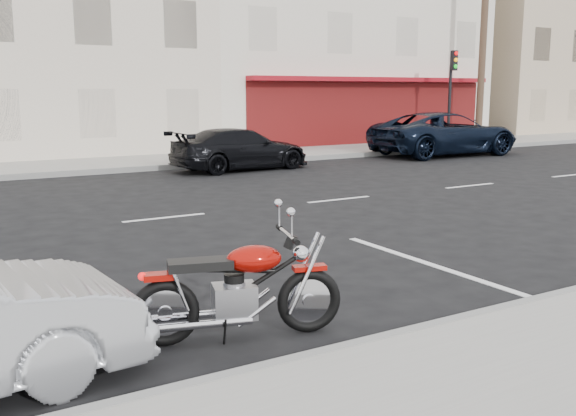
% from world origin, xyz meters
% --- Properties ---
extents(ground, '(120.00, 120.00, 0.00)m').
position_xyz_m(ground, '(0.00, 0.00, 0.00)').
color(ground, black).
rests_on(ground, ground).
extents(curb_near, '(80.00, 0.12, 0.16)m').
position_xyz_m(curb_near, '(-5.00, -7.00, 0.08)').
color(curb_near, gray).
rests_on(curb_near, ground).
extents(bldg_cream, '(12.00, 12.00, 11.50)m').
position_xyz_m(bldg_cream, '(-2.00, 16.30, 5.75)').
color(bldg_cream, beige).
rests_on(bldg_cream, ground).
extents(bldg_corner, '(14.00, 12.00, 12.50)m').
position_xyz_m(bldg_corner, '(11.00, 16.30, 6.25)').
color(bldg_corner, silver).
rests_on(bldg_corner, ground).
extents(bldg_far_east, '(12.00, 12.00, 11.00)m').
position_xyz_m(bldg_far_east, '(26.00, 16.30, 5.50)').
color(bldg_far_east, tan).
rests_on(bldg_far_east, ground).
extents(utility_pole, '(1.80, 0.30, 9.00)m').
position_xyz_m(utility_pole, '(15.50, 8.60, 4.74)').
color(utility_pole, '#422D1E').
rests_on(utility_pole, sidewalk_far).
extents(traffic_light, '(0.26, 0.30, 3.80)m').
position_xyz_m(traffic_light, '(13.50, 8.33, 2.56)').
color(traffic_light, black).
rests_on(traffic_light, sidewalk_far).
extents(fire_hydrant, '(0.20, 0.20, 0.72)m').
position_xyz_m(fire_hydrant, '(12.00, 8.50, 0.53)').
color(fire_hydrant, beige).
rests_on(fire_hydrant, sidewalk_far).
extents(motorcycle, '(1.99, 0.85, 1.02)m').
position_xyz_m(motorcycle, '(-2.75, -6.25, 0.47)').
color(motorcycle, black).
rests_on(motorcycle, ground).
extents(suv_far, '(5.76, 2.80, 1.58)m').
position_xyz_m(suv_far, '(10.94, 5.97, 0.79)').
color(suv_far, black).
rests_on(suv_far, ground).
extents(car_far, '(4.42, 2.07, 1.25)m').
position_xyz_m(car_far, '(2.55, 5.88, 0.62)').
color(car_far, black).
rests_on(car_far, ground).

